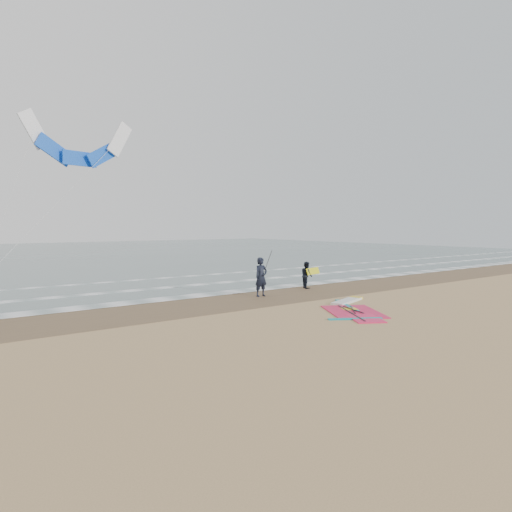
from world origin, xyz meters
TOP-DOWN VIEW (x-y plane):
  - ground at (0.00, 0.00)m, footprint 120.00×120.00m
  - sea_water at (0.00, 48.00)m, footprint 120.00×80.00m
  - wet_sand_band at (0.00, 6.00)m, footprint 120.00×5.00m
  - foam_waterline at (0.00, 10.44)m, footprint 120.00×9.15m
  - windsurf_rig at (1.54, 0.88)m, footprint 5.05×4.78m
  - person_standing at (0.49, 6.12)m, footprint 0.74×0.49m
  - person_walking at (4.46, 6.95)m, footprint 0.83×0.92m
  - held_pole at (0.79, 6.12)m, footprint 0.17×0.86m
  - carried_kiteboard at (4.86, 6.85)m, footprint 1.30×0.51m
  - surf_kite at (-6.54, 12.76)m, footprint 7.89×2.37m

SIDE VIEW (x-z plane):
  - ground at x=0.00m, z-range 0.00..0.00m
  - wet_sand_band at x=0.00m, z-range 0.00..0.01m
  - sea_water at x=0.00m, z-range 0.00..0.02m
  - foam_waterline at x=0.00m, z-range 0.02..0.04m
  - windsurf_rig at x=1.54m, z-range -0.03..0.09m
  - person_walking at x=4.46m, z-range 0.00..1.56m
  - carried_kiteboard at x=4.86m, z-range 0.79..1.18m
  - person_standing at x=0.49m, z-range 0.00..2.02m
  - held_pole at x=0.79m, z-range 0.57..2.39m
  - surf_kite at x=-6.54m, z-range 3.68..11.93m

